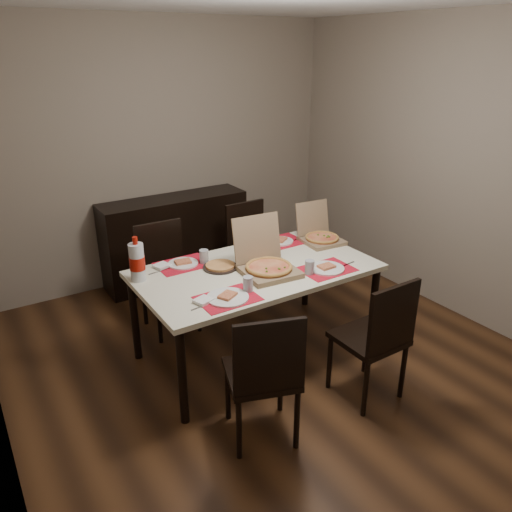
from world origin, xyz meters
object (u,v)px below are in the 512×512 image
at_px(sideboard, 176,239).
at_px(pizza_box_center, 267,265).
at_px(chair_near_right, 377,335).
at_px(soda_bottle, 137,262).
at_px(chair_far_right, 251,246).
at_px(chair_far_left, 166,272).
at_px(dip_bowl, 261,255).
at_px(dining_table, 256,276).
at_px(chair_near_left, 264,373).

height_order(sideboard, pizza_box_center, pizza_box_center).
distance_m(chair_near_right, soda_bottle, 1.75).
bearing_deg(soda_bottle, chair_near_right, -44.85).
bearing_deg(chair_near_right, chair_far_right, 85.57).
relative_size(chair_near_right, chair_far_left, 1.00).
relative_size(chair_far_right, dip_bowl, 7.14).
height_order(dining_table, soda_bottle, soda_bottle).
bearing_deg(chair_near_right, dining_table, 112.44).
bearing_deg(dip_bowl, chair_near_right, -77.96).
distance_m(chair_near_left, soda_bottle, 1.25).
distance_m(sideboard, dip_bowl, 1.51).
bearing_deg(chair_far_right, chair_near_right, -94.43).
xyz_separation_m(sideboard, pizza_box_center, (-0.01, -1.73, 0.36)).
height_order(chair_near_right, soda_bottle, soda_bottle).
xyz_separation_m(dining_table, chair_near_left, (-0.49, -0.86, -0.17)).
bearing_deg(chair_far_left, chair_far_right, 6.45).
height_order(sideboard, soda_bottle, soda_bottle).
distance_m(dining_table, chair_far_left, 0.92).
xyz_separation_m(chair_near_left, chair_far_right, (1.02, 1.77, 0.00)).
relative_size(chair_near_left, pizza_box_center, 2.02).
bearing_deg(chair_far_left, sideboard, 61.21).
bearing_deg(chair_near_left, soda_bottle, 106.35).
bearing_deg(chair_far_right, dip_bowl, -116.62).
relative_size(sideboard, pizza_box_center, 3.25).
relative_size(sideboard, chair_near_left, 1.61).
bearing_deg(sideboard, chair_far_left, -118.79).
bearing_deg(dining_table, sideboard, 88.53).
bearing_deg(dip_bowl, sideboard, 94.21).
xyz_separation_m(chair_near_left, dip_bowl, (0.64, 1.03, 0.25)).
relative_size(chair_far_left, chair_far_right, 1.00).
height_order(dining_table, chair_far_left, chair_far_left).
relative_size(sideboard, soda_bottle, 4.52).
bearing_deg(chair_near_right, dip_bowl, 102.04).
height_order(chair_near_left, chair_near_right, same).
xyz_separation_m(chair_near_right, pizza_box_center, (-0.35, 0.82, 0.30)).
relative_size(chair_far_left, soda_bottle, 2.80).
bearing_deg(chair_far_left, chair_near_right, -65.16).
bearing_deg(pizza_box_center, chair_far_right, 63.93).
relative_size(chair_near_left, dip_bowl, 7.14).
relative_size(chair_near_left, soda_bottle, 2.80).
xyz_separation_m(sideboard, soda_bottle, (-0.87, -1.35, 0.44)).
height_order(chair_near_left, pizza_box_center, pizza_box_center).
bearing_deg(dining_table, chair_far_right, 59.99).
xyz_separation_m(pizza_box_center, dip_bowl, (0.12, 0.26, -0.04)).
bearing_deg(soda_bottle, dining_table, -18.61).
bearing_deg(chair_near_right, chair_far_left, 114.84).
height_order(chair_near_left, dip_bowl, chair_near_left).
xyz_separation_m(chair_near_right, dip_bowl, (-0.23, 1.08, 0.25)).
distance_m(chair_near_right, pizza_box_center, 0.94).
distance_m(sideboard, chair_far_left, 0.95).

